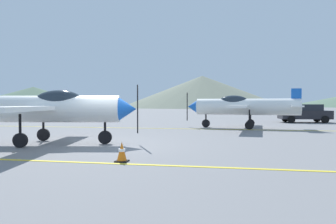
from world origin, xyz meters
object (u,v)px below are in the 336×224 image
object	(u,v)px
airplane_near	(44,108)
airplane_mid	(243,106)
car_sedan	(305,113)
traffic_cone_front	(122,152)

from	to	relation	value
airplane_near	airplane_mid	world-z (taller)	same
car_sedan	airplane_mid	bearing A→B (deg)	-127.07
airplane_near	car_sedan	xyz separation A→B (m)	(14.30, 18.01, -0.67)
airplane_near	airplane_mid	size ratio (longest dim) A/B	1.00
airplane_mid	traffic_cone_front	xyz separation A→B (m)	(-4.02, -13.68, -1.23)
airplane_near	traffic_cone_front	world-z (taller)	airplane_near
airplane_mid	car_sedan	xyz separation A→B (m)	(5.76, 7.62, -0.67)
traffic_cone_front	airplane_near	bearing A→B (deg)	144.01
airplane_near	airplane_mid	distance (m)	13.46
airplane_near	car_sedan	distance (m)	23.01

